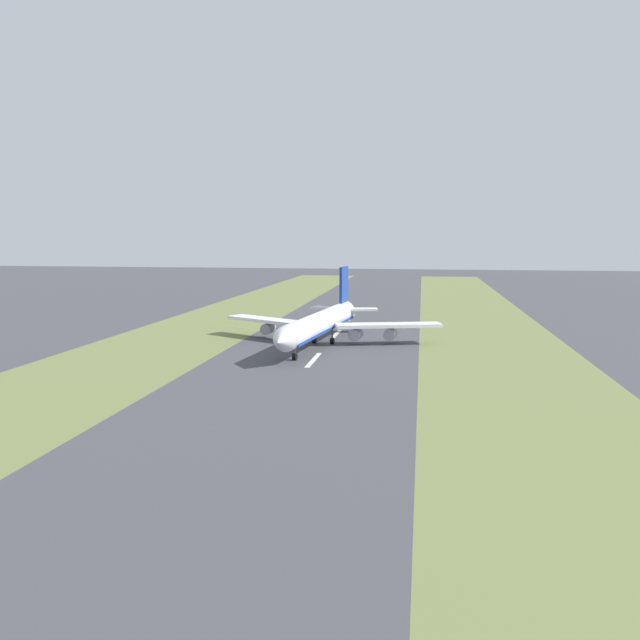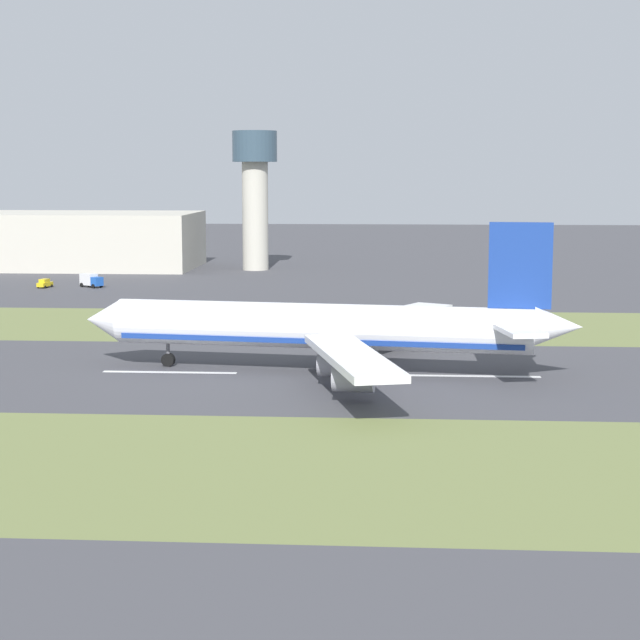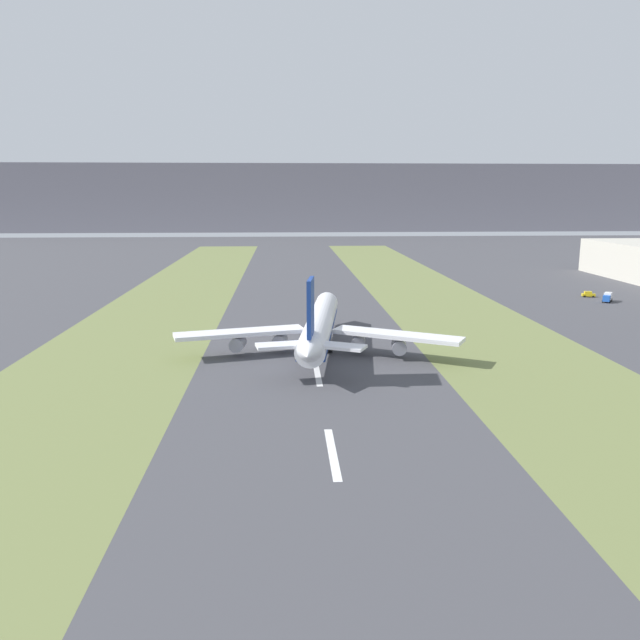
# 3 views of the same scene
# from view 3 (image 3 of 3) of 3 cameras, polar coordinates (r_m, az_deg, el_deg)

# --- Properties ---
(ground_plane) EXTENTS (800.00, 800.00, 0.00)m
(ground_plane) POSITION_cam_3_polar(r_m,az_deg,el_deg) (143.79, -0.61, -2.97)
(ground_plane) COLOR #424247
(grass_median_west) EXTENTS (40.00, 600.00, 0.01)m
(grass_median_west) POSITION_cam_3_polar(r_m,az_deg,el_deg) (148.72, -18.23, -3.07)
(grass_median_west) COLOR olive
(grass_median_west) RESTS_ON ground
(grass_median_east) EXTENTS (40.00, 600.00, 0.01)m
(grass_median_east) POSITION_cam_3_polar(r_m,az_deg,el_deg) (152.59, 16.54, -2.60)
(grass_median_east) COLOR olive
(grass_median_east) RESTS_ON ground
(centreline_dash_near) EXTENTS (1.20, 18.00, 0.01)m
(centreline_dash_near) POSITION_cam_3_polar(r_m,az_deg,el_deg) (89.70, 1.15, -12.07)
(centreline_dash_near) COLOR silver
(centreline_dash_near) RESTS_ON ground
(centreline_dash_mid) EXTENTS (1.20, 18.00, 0.01)m
(centreline_dash_mid) POSITION_cam_3_polar(r_m,az_deg,el_deg) (127.31, -0.24, -4.88)
(centreline_dash_mid) COLOR silver
(centreline_dash_mid) RESTS_ON ground
(centreline_dash_far) EXTENTS (1.20, 18.00, 0.01)m
(centreline_dash_far) POSITION_cam_3_polar(r_m,az_deg,el_deg) (166.04, -0.98, -1.01)
(centreline_dash_far) COLOR silver
(centreline_dash_far) RESTS_ON ground
(airplane_main_jet) EXTENTS (63.62, 67.16, 20.20)m
(airplane_main_jet) POSITION_cam_3_polar(r_m,az_deg,el_deg) (143.46, -0.05, -0.53)
(airplane_main_jet) COLOR white
(airplane_main_jet) RESTS_ON ground
(service_truck) EXTENTS (5.28, 6.16, 3.10)m
(service_truck) POSITION_cam_3_polar(r_m,az_deg,el_deg) (231.78, 24.80, 1.91)
(service_truck) COLOR #1E51B2
(service_truck) RESTS_ON ground
(apron_car) EXTENTS (4.68, 2.74, 2.03)m
(apron_car) POSITION_cam_3_polar(r_m,az_deg,el_deg) (240.34, 23.33, 2.18)
(apron_car) COLOR gold
(apron_car) RESTS_ON ground
(mountain_ridge) EXTENTS (800.00, 120.00, 64.25)m
(mountain_ridge) POSITION_cam_3_polar(r_m,az_deg,el_deg) (659.16, -2.79, 11.11)
(mountain_ridge) COLOR gray
(mountain_ridge) RESTS_ON ground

